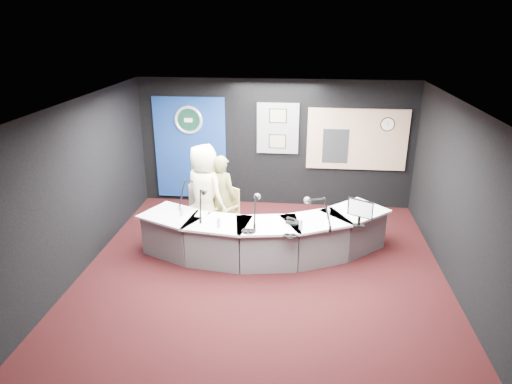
# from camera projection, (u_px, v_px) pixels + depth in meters

# --- Properties ---
(ground) EXTENTS (6.00, 6.00, 0.00)m
(ground) POSITION_uv_depth(u_px,v_px,m) (263.00, 270.00, 7.70)
(ground) COLOR black
(ground) RESTS_ON ground
(ceiling) EXTENTS (6.00, 6.00, 0.02)m
(ceiling) POSITION_uv_depth(u_px,v_px,m) (264.00, 104.00, 6.70)
(ceiling) COLOR silver
(ceiling) RESTS_ON ground
(wall_back) EXTENTS (6.00, 0.02, 2.80)m
(wall_back) POSITION_uv_depth(u_px,v_px,m) (275.00, 144.00, 9.99)
(wall_back) COLOR black
(wall_back) RESTS_ON ground
(wall_front) EXTENTS (6.00, 0.02, 2.80)m
(wall_front) POSITION_uv_depth(u_px,v_px,m) (237.00, 304.00, 4.41)
(wall_front) COLOR black
(wall_front) RESTS_ON ground
(wall_left) EXTENTS (0.02, 6.00, 2.80)m
(wall_left) POSITION_uv_depth(u_px,v_px,m) (82.00, 186.00, 7.49)
(wall_left) COLOR black
(wall_left) RESTS_ON ground
(wall_right) EXTENTS (0.02, 6.00, 2.80)m
(wall_right) POSITION_uv_depth(u_px,v_px,m) (460.00, 200.00, 6.92)
(wall_right) COLOR black
(wall_right) RESTS_ON ground
(broadcast_desk) EXTENTS (4.50, 1.90, 0.75)m
(broadcast_desk) POSITION_uv_depth(u_px,v_px,m) (263.00, 235.00, 8.08)
(broadcast_desk) COLOR silver
(broadcast_desk) RESTS_ON ground
(backdrop_panel) EXTENTS (1.60, 0.05, 2.30)m
(backdrop_panel) POSITION_uv_depth(u_px,v_px,m) (190.00, 148.00, 10.19)
(backdrop_panel) COLOR navy
(backdrop_panel) RESTS_ON wall_back
(agency_seal) EXTENTS (0.63, 0.07, 0.63)m
(agency_seal) POSITION_uv_depth(u_px,v_px,m) (188.00, 120.00, 9.92)
(agency_seal) COLOR silver
(agency_seal) RESTS_ON backdrop_panel
(seal_center) EXTENTS (0.48, 0.01, 0.48)m
(seal_center) POSITION_uv_depth(u_px,v_px,m) (188.00, 120.00, 9.93)
(seal_center) COLOR #0D3022
(seal_center) RESTS_ON backdrop_panel
(pinboard) EXTENTS (0.90, 0.04, 1.10)m
(pinboard) POSITION_uv_depth(u_px,v_px,m) (278.00, 129.00, 9.83)
(pinboard) COLOR slate
(pinboard) RESTS_ON wall_back
(framed_photo_upper) EXTENTS (0.34, 0.02, 0.27)m
(framed_photo_upper) POSITION_uv_depth(u_px,v_px,m) (278.00, 116.00, 9.70)
(framed_photo_upper) COLOR #7F735C
(framed_photo_upper) RESTS_ON pinboard
(framed_photo_lower) EXTENTS (0.34, 0.02, 0.27)m
(framed_photo_lower) POSITION_uv_depth(u_px,v_px,m) (277.00, 141.00, 9.90)
(framed_photo_lower) COLOR #7F735C
(framed_photo_lower) RESTS_ON pinboard
(booth_window_frame) EXTENTS (2.12, 0.06, 1.32)m
(booth_window_frame) POSITION_uv_depth(u_px,v_px,m) (357.00, 140.00, 9.74)
(booth_window_frame) COLOR tan
(booth_window_frame) RESTS_ON wall_back
(booth_glow) EXTENTS (2.00, 0.02, 1.20)m
(booth_glow) POSITION_uv_depth(u_px,v_px,m) (357.00, 140.00, 9.73)
(booth_glow) COLOR beige
(booth_glow) RESTS_ON booth_window_frame
(equipment_rack) EXTENTS (0.55, 0.02, 0.75)m
(equipment_rack) POSITION_uv_depth(u_px,v_px,m) (335.00, 146.00, 9.81)
(equipment_rack) COLOR black
(equipment_rack) RESTS_ON booth_window_frame
(wall_clock) EXTENTS (0.28, 0.01, 0.28)m
(wall_clock) POSITION_uv_depth(u_px,v_px,m) (388.00, 124.00, 9.53)
(wall_clock) COLOR white
(wall_clock) RESTS_ON booth_window_frame
(armchair_left) EXTENTS (0.67, 0.67, 0.88)m
(armchair_left) POSITION_uv_depth(u_px,v_px,m) (206.00, 217.00, 8.69)
(armchair_left) COLOR tan
(armchair_left) RESTS_ON ground
(armchair_right) EXTENTS (0.78, 0.78, 1.00)m
(armchair_right) POSITION_uv_depth(u_px,v_px,m) (222.00, 212.00, 8.75)
(armchair_right) COLOR tan
(armchair_right) RESTS_ON ground
(draped_jacket) EXTENTS (0.49, 0.33, 0.70)m
(draped_jacket) POSITION_uv_depth(u_px,v_px,m) (200.00, 203.00, 8.84)
(draped_jacket) COLOR slate
(draped_jacket) RESTS_ON armchair_left
(person_man) EXTENTS (1.08, 1.00, 1.86)m
(person_man) POSITION_uv_depth(u_px,v_px,m) (205.00, 193.00, 8.51)
(person_man) COLOR beige
(person_man) RESTS_ON ground
(person_woman) EXTENTS (0.70, 0.58, 1.63)m
(person_woman) POSITION_uv_depth(u_px,v_px,m) (222.00, 197.00, 8.63)
(person_woman) COLOR olive
(person_woman) RESTS_ON ground
(computer_monitor) EXTENTS (0.37, 0.24, 0.29)m
(computer_monitor) POSITION_uv_depth(u_px,v_px,m) (360.00, 208.00, 7.46)
(computer_monitor) COLOR black
(computer_monitor) RESTS_ON broadcast_desk
(desk_phone) EXTENTS (0.25, 0.24, 0.05)m
(desk_phone) POSITION_uv_depth(u_px,v_px,m) (293.00, 222.00, 7.66)
(desk_phone) COLOR black
(desk_phone) RESTS_ON broadcast_desk
(headphones_near) EXTENTS (0.20, 0.20, 0.03)m
(headphones_near) POSITION_uv_depth(u_px,v_px,m) (290.00, 236.00, 7.20)
(headphones_near) COLOR black
(headphones_near) RESTS_ON broadcast_desk
(headphones_far) EXTENTS (0.23, 0.23, 0.04)m
(headphones_far) POSITION_uv_depth(u_px,v_px,m) (249.00, 231.00, 7.36)
(headphones_far) COLOR black
(headphones_far) RESTS_ON broadcast_desk
(paper_stack) EXTENTS (0.22, 0.29, 0.00)m
(paper_stack) POSITION_uv_depth(u_px,v_px,m) (202.00, 214.00, 8.04)
(paper_stack) COLOR white
(paper_stack) RESTS_ON broadcast_desk
(notepad) EXTENTS (0.23, 0.30, 0.00)m
(notepad) POSITION_uv_depth(u_px,v_px,m) (220.00, 228.00, 7.49)
(notepad) COLOR white
(notepad) RESTS_ON broadcast_desk
(boom_mic_a) EXTENTS (0.37, 0.69, 0.60)m
(boom_mic_a) POSITION_uv_depth(u_px,v_px,m) (190.00, 190.00, 8.32)
(boom_mic_a) COLOR black
(boom_mic_a) RESTS_ON broadcast_desk
(boom_mic_b) EXTENTS (0.17, 0.74, 0.60)m
(boom_mic_b) POSITION_uv_depth(u_px,v_px,m) (202.00, 200.00, 7.86)
(boom_mic_b) COLOR black
(boom_mic_b) RESTS_ON broadcast_desk
(boom_mic_c) EXTENTS (0.16, 0.74, 0.60)m
(boom_mic_c) POSITION_uv_depth(u_px,v_px,m) (256.00, 206.00, 7.62)
(boom_mic_c) COLOR black
(boom_mic_c) RESTS_ON broadcast_desk
(boom_mic_d) EXTENTS (0.50, 0.61, 0.60)m
(boom_mic_d) POSITION_uv_depth(u_px,v_px,m) (319.00, 208.00, 7.51)
(boom_mic_d) COLOR black
(boom_mic_d) RESTS_ON broadcast_desk
(water_bottles) EXTENTS (2.60, 0.62, 0.18)m
(water_bottles) POSITION_uv_depth(u_px,v_px,m) (253.00, 217.00, 7.70)
(water_bottles) COLOR silver
(water_bottles) RESTS_ON broadcast_desk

